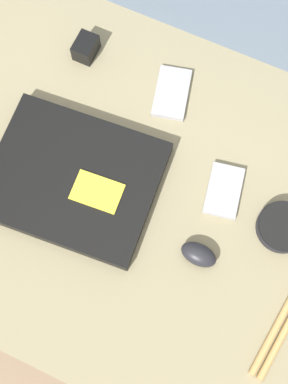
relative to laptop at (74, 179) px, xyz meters
name	(u,v)px	position (x,y,z in m)	size (l,w,h in m)	color
ground_plane	(144,215)	(0.13, 0.03, -0.16)	(8.00, 8.00, 0.00)	#7A6651
couch_seat	(144,206)	(0.13, 0.03, -0.09)	(1.08, 0.72, 0.15)	#847A5B
laptop	(74,179)	(0.00, 0.00, 0.00)	(0.33, 0.28, 0.03)	black
computer_mouse	(199,254)	(0.27, -0.03, 0.00)	(0.07, 0.04, 0.03)	black
speaker_puck	(283,227)	(0.39, 0.08, 0.00)	(0.10, 0.10, 0.03)	black
phone_black	(224,191)	(0.27, 0.10, -0.01)	(0.08, 0.11, 0.01)	#99999E
phone_small	(172,93)	(0.09, 0.25, -0.01)	(0.09, 0.12, 0.01)	#99999E
charger_brick	(86,48)	(-0.10, 0.26, 0.00)	(0.04, 0.05, 0.04)	black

